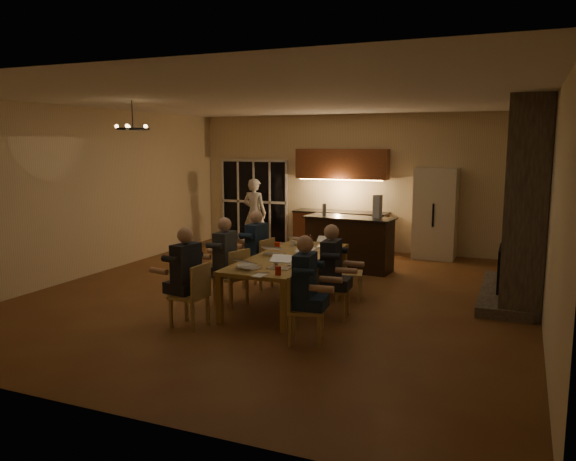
# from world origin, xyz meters

# --- Properties ---
(floor) EXTENTS (9.00, 9.00, 0.00)m
(floor) POSITION_xyz_m (0.00, 0.00, 0.00)
(floor) COLOR brown
(floor) RESTS_ON ground
(back_wall) EXTENTS (8.00, 0.04, 3.20)m
(back_wall) POSITION_xyz_m (0.00, 4.52, 1.60)
(back_wall) COLOR beige
(back_wall) RESTS_ON ground
(left_wall) EXTENTS (0.04, 9.00, 3.20)m
(left_wall) POSITION_xyz_m (-4.02, 0.00, 1.60)
(left_wall) COLOR beige
(left_wall) RESTS_ON ground
(right_wall) EXTENTS (0.04, 9.00, 3.20)m
(right_wall) POSITION_xyz_m (4.02, 0.00, 1.60)
(right_wall) COLOR beige
(right_wall) RESTS_ON ground
(ceiling) EXTENTS (8.00, 9.00, 0.04)m
(ceiling) POSITION_xyz_m (0.00, 0.00, 3.22)
(ceiling) COLOR white
(ceiling) RESTS_ON back_wall
(french_doors) EXTENTS (1.86, 0.08, 2.10)m
(french_doors) POSITION_xyz_m (-2.70, 4.47, 1.05)
(french_doors) COLOR black
(french_doors) RESTS_ON ground
(fireplace) EXTENTS (0.58, 2.50, 3.20)m
(fireplace) POSITION_xyz_m (3.70, 1.20, 1.60)
(fireplace) COLOR #635A4D
(fireplace) RESTS_ON ground
(kitchenette) EXTENTS (2.24, 0.68, 2.40)m
(kitchenette) POSITION_xyz_m (-0.30, 4.20, 1.20)
(kitchenette) COLOR brown
(kitchenette) RESTS_ON ground
(refrigerator) EXTENTS (0.90, 0.68, 2.00)m
(refrigerator) POSITION_xyz_m (1.90, 4.15, 1.00)
(refrigerator) COLOR beige
(refrigerator) RESTS_ON ground
(dining_table) EXTENTS (1.10, 2.87, 0.75)m
(dining_table) POSITION_xyz_m (0.29, -0.37, 0.38)
(dining_table) COLOR tan
(dining_table) RESTS_ON ground
(bar_island) EXTENTS (1.83, 0.83, 1.08)m
(bar_island) POSITION_xyz_m (0.50, 2.25, 0.54)
(bar_island) COLOR black
(bar_island) RESTS_ON ground
(chair_left_near) EXTENTS (0.46, 0.46, 0.89)m
(chair_left_near) POSITION_xyz_m (-0.52, -2.01, 0.45)
(chair_left_near) COLOR tan
(chair_left_near) RESTS_ON ground
(chair_left_mid) EXTENTS (0.55, 0.55, 0.89)m
(chair_left_mid) POSITION_xyz_m (-0.52, -0.82, 0.45)
(chair_left_mid) COLOR tan
(chair_left_mid) RESTS_ON ground
(chair_left_far) EXTENTS (0.50, 0.50, 0.89)m
(chair_left_far) POSITION_xyz_m (-0.56, 0.24, 0.45)
(chair_left_far) COLOR tan
(chair_left_far) RESTS_ON ground
(chair_right_near) EXTENTS (0.54, 0.54, 0.89)m
(chair_right_near) POSITION_xyz_m (1.20, -1.99, 0.45)
(chair_right_near) COLOR tan
(chair_right_near) RESTS_ON ground
(chair_right_mid) EXTENTS (0.48, 0.48, 0.89)m
(chair_right_mid) POSITION_xyz_m (1.19, -0.85, 0.45)
(chair_right_mid) COLOR tan
(chair_right_mid) RESTS_ON ground
(chair_right_far) EXTENTS (0.53, 0.53, 0.89)m
(chair_right_far) POSITION_xyz_m (1.11, 0.17, 0.45)
(chair_right_far) COLOR tan
(chair_right_far) RESTS_ON ground
(person_left_near) EXTENTS (0.69, 0.69, 1.38)m
(person_left_near) POSITION_xyz_m (-0.59, -1.96, 0.69)
(person_left_near) COLOR #22242C
(person_left_near) RESTS_ON ground
(person_right_near) EXTENTS (0.65, 0.65, 1.38)m
(person_right_near) POSITION_xyz_m (1.17, -1.97, 0.69)
(person_right_near) COLOR #1D3048
(person_right_near) RESTS_ON ground
(person_left_mid) EXTENTS (0.62, 0.62, 1.38)m
(person_left_mid) POSITION_xyz_m (-0.62, -0.82, 0.69)
(person_left_mid) COLOR #32353B
(person_left_mid) RESTS_ON ground
(person_right_mid) EXTENTS (0.64, 0.64, 1.38)m
(person_right_mid) POSITION_xyz_m (1.17, -0.91, 0.69)
(person_right_mid) COLOR #22242C
(person_right_mid) RESTS_ON ground
(person_left_far) EXTENTS (0.66, 0.66, 1.38)m
(person_left_far) POSITION_xyz_m (-0.55, 0.19, 0.69)
(person_left_far) COLOR #1D3048
(person_left_far) RESTS_ON ground
(standing_person) EXTENTS (0.65, 0.46, 1.69)m
(standing_person) POSITION_xyz_m (-2.39, 3.85, 0.85)
(standing_person) COLOR silver
(standing_person) RESTS_ON ground
(chandelier) EXTENTS (0.53, 0.53, 0.03)m
(chandelier) POSITION_xyz_m (-2.19, -0.95, 2.75)
(chandelier) COLOR black
(chandelier) RESTS_ON ceiling
(laptop_a) EXTENTS (0.37, 0.34, 0.23)m
(laptop_a) POSITION_xyz_m (0.09, -1.41, 0.86)
(laptop_a) COLOR silver
(laptop_a) RESTS_ON dining_table
(laptop_b) EXTENTS (0.34, 0.30, 0.23)m
(laptop_b) POSITION_xyz_m (0.50, -1.24, 0.86)
(laptop_b) COLOR silver
(laptop_b) RESTS_ON dining_table
(laptop_c) EXTENTS (0.36, 0.32, 0.23)m
(laptop_c) POSITION_xyz_m (0.01, -0.32, 0.86)
(laptop_c) COLOR silver
(laptop_c) RESTS_ON dining_table
(laptop_d) EXTENTS (0.41, 0.39, 0.23)m
(laptop_d) POSITION_xyz_m (0.52, -0.46, 0.86)
(laptop_d) COLOR silver
(laptop_d) RESTS_ON dining_table
(laptop_e) EXTENTS (0.35, 0.31, 0.23)m
(laptop_e) POSITION_xyz_m (0.05, 0.73, 0.86)
(laptop_e) COLOR silver
(laptop_e) RESTS_ON dining_table
(laptop_f) EXTENTS (0.36, 0.33, 0.23)m
(laptop_f) POSITION_xyz_m (0.56, 0.61, 0.86)
(laptop_f) COLOR silver
(laptop_f) RESTS_ON dining_table
(mug_front) EXTENTS (0.07, 0.07, 0.10)m
(mug_front) POSITION_xyz_m (0.29, -0.77, 0.80)
(mug_front) COLOR silver
(mug_front) RESTS_ON dining_table
(mug_mid) EXTENTS (0.07, 0.07, 0.10)m
(mug_mid) POSITION_xyz_m (0.40, 0.12, 0.80)
(mug_mid) COLOR silver
(mug_mid) RESTS_ON dining_table
(mug_back) EXTENTS (0.09, 0.09, 0.10)m
(mug_back) POSITION_xyz_m (-0.01, 0.50, 0.80)
(mug_back) COLOR silver
(mug_back) RESTS_ON dining_table
(redcup_near) EXTENTS (0.08, 0.08, 0.12)m
(redcup_near) POSITION_xyz_m (0.65, -1.62, 0.81)
(redcup_near) COLOR #AD1D0B
(redcup_near) RESTS_ON dining_table
(redcup_mid) EXTENTS (0.09, 0.09, 0.12)m
(redcup_mid) POSITION_xyz_m (-0.13, 0.11, 0.81)
(redcup_mid) COLOR #AD1D0B
(redcup_mid) RESTS_ON dining_table
(redcup_far) EXTENTS (0.09, 0.09, 0.12)m
(redcup_far) POSITION_xyz_m (0.47, 1.01, 0.81)
(redcup_far) COLOR #AD1D0B
(redcup_far) RESTS_ON dining_table
(can_silver) EXTENTS (0.06, 0.06, 0.12)m
(can_silver) POSITION_xyz_m (0.38, -1.08, 0.81)
(can_silver) COLOR #B2B2B7
(can_silver) RESTS_ON dining_table
(can_cola) EXTENTS (0.07, 0.07, 0.12)m
(can_cola) POSITION_xyz_m (0.09, 1.05, 0.81)
(can_cola) COLOR #3F0F0C
(can_cola) RESTS_ON dining_table
(can_right) EXTENTS (0.06, 0.06, 0.12)m
(can_right) POSITION_xyz_m (0.73, -0.02, 0.81)
(can_right) COLOR #B2B2B7
(can_right) RESTS_ON dining_table
(plate_near) EXTENTS (0.23, 0.23, 0.02)m
(plate_near) POSITION_xyz_m (0.62, -0.95, 0.76)
(plate_near) COLOR silver
(plate_near) RESTS_ON dining_table
(plate_left) EXTENTS (0.27, 0.27, 0.02)m
(plate_left) POSITION_xyz_m (-0.02, -1.28, 0.76)
(plate_left) COLOR silver
(plate_left) RESTS_ON dining_table
(plate_far) EXTENTS (0.27, 0.27, 0.02)m
(plate_far) POSITION_xyz_m (0.66, 0.37, 0.76)
(plate_far) COLOR silver
(plate_far) RESTS_ON dining_table
(notepad) EXTENTS (0.16, 0.22, 0.01)m
(notepad) POSITION_xyz_m (0.44, -1.77, 0.76)
(notepad) COLOR white
(notepad) RESTS_ON dining_table
(bar_bottle) EXTENTS (0.08, 0.08, 0.24)m
(bar_bottle) POSITION_xyz_m (-0.03, 2.23, 1.20)
(bar_bottle) COLOR #99999E
(bar_bottle) RESTS_ON bar_island
(bar_blender) EXTENTS (0.17, 0.17, 0.45)m
(bar_blender) POSITION_xyz_m (1.05, 2.29, 1.31)
(bar_blender) COLOR silver
(bar_blender) RESTS_ON bar_island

